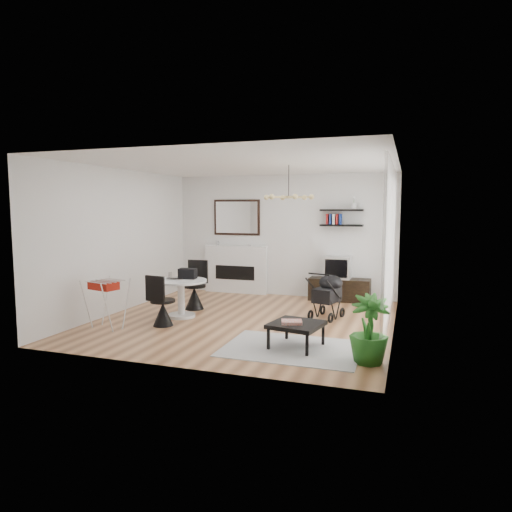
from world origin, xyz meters
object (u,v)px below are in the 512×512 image
(tv_console, at_px, (339,290))
(stroller, at_px, (328,297))
(fireplace, at_px, (236,263))
(coffee_table, at_px, (296,325))
(dining_table, at_px, (181,293))
(drying_rack, at_px, (106,303))
(crt_tv, at_px, (338,267))
(potted_plant, at_px, (369,329))

(tv_console, bearing_deg, stroller, -89.09)
(fireplace, distance_m, coffee_table, 4.36)
(dining_table, distance_m, drying_rack, 1.34)
(drying_rack, bearing_deg, fireplace, 90.66)
(stroller, bearing_deg, dining_table, -147.27)
(fireplace, relative_size, coffee_table, 2.72)
(tv_console, xyz_separation_m, crt_tv, (-0.05, -0.00, 0.48))
(fireplace, xyz_separation_m, potted_plant, (3.35, -4.00, -0.25))
(crt_tv, height_order, dining_table, crt_tv)
(drying_rack, relative_size, stroller, 0.93)
(fireplace, height_order, tv_console, fireplace)
(tv_console, height_order, dining_table, dining_table)
(potted_plant, bearing_deg, dining_table, 157.10)
(dining_table, relative_size, drying_rack, 1.15)
(tv_console, distance_m, coffee_table, 3.51)
(coffee_table, bearing_deg, drying_rack, 179.60)
(fireplace, xyz_separation_m, dining_table, (-0.07, -2.55, -0.24))
(tv_console, height_order, coffee_table, tv_console)
(fireplace, relative_size, stroller, 2.50)
(fireplace, relative_size, crt_tv, 3.97)
(drying_rack, bearing_deg, potted_plant, 9.06)
(dining_table, bearing_deg, fireplace, 88.35)
(potted_plant, bearing_deg, crt_tv, 104.27)
(dining_table, xyz_separation_m, coffee_table, (2.40, -1.11, -0.13))
(tv_console, xyz_separation_m, dining_table, (-2.49, -2.40, 0.21))
(fireplace, height_order, dining_table, fireplace)
(dining_table, bearing_deg, tv_console, 43.86)
(dining_table, height_order, potted_plant, potted_plant)
(drying_rack, xyz_separation_m, potted_plant, (4.21, -0.35, 0.01))
(dining_table, xyz_separation_m, drying_rack, (-0.78, -1.09, -0.02))
(dining_table, height_order, drying_rack, drying_rack)
(fireplace, height_order, crt_tv, fireplace)
(fireplace, bearing_deg, crt_tv, -3.85)
(crt_tv, distance_m, potted_plant, 3.97)
(fireplace, distance_m, tv_console, 2.46)
(dining_table, xyz_separation_m, potted_plant, (3.42, -1.45, -0.01))
(fireplace, bearing_deg, tv_console, -3.70)
(tv_console, distance_m, dining_table, 3.46)
(fireplace, distance_m, dining_table, 2.56)
(fireplace, distance_m, stroller, 3.03)
(coffee_table, relative_size, potted_plant, 0.90)
(dining_table, relative_size, stroller, 1.07)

